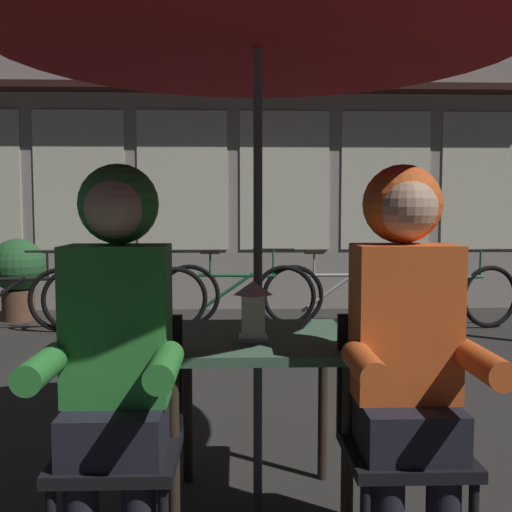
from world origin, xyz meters
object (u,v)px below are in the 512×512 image
object	(u,v)px
bicycle_second	(125,298)
lantern	(253,309)
bicycle_nearest	(9,299)
bicycle_third	(237,294)
bicycle_fourth	(340,293)
chair_left	(122,431)
chair_right	(400,428)
person_left_hooded	(116,332)
cafe_table	(258,360)
potted_plant	(18,272)
person_right_hooded	(406,330)
bicycle_fifth	(446,297)

from	to	relation	value
bicycle_second	lantern	bearing A→B (deg)	-72.56
lantern	bicycle_nearest	distance (m)	4.51
bicycle_third	bicycle_fourth	xyz separation A→B (m)	(1.11, 0.01, 0.00)
chair_left	chair_right	distance (m)	0.96
lantern	bicycle_fourth	xyz separation A→B (m)	(1.04, 4.08, -0.51)
person_left_hooded	bicycle_fourth	size ratio (longest dim) A/B	0.83
person_left_hooded	bicycle_second	bearing A→B (deg)	100.12
cafe_table	potted_plant	distance (m)	5.12
bicycle_second	potted_plant	xyz separation A→B (m)	(-1.32, 0.68, 0.20)
bicycle_third	potted_plant	bearing A→B (deg)	169.68
cafe_table	chair_right	distance (m)	0.62
lantern	person_left_hooded	xyz separation A→B (m)	(-0.46, -0.35, -0.01)
cafe_table	chair_left	size ratio (longest dim) A/B	0.85
cafe_table	chair_left	xyz separation A→B (m)	(-0.48, -0.37, -0.15)
lantern	chair_right	bearing A→B (deg)	-30.16
bicycle_second	bicycle_nearest	bearing A→B (deg)	-178.20
person_right_hooded	bicycle_second	bearing A→B (deg)	112.19
lantern	bicycle_fourth	world-z (taller)	lantern
lantern	bicycle_third	bearing A→B (deg)	90.91
bicycle_nearest	cafe_table	bearing A→B (deg)	-57.36
chair_left	bicycle_second	bearing A→B (deg)	100.26
lantern	chair_left	size ratio (longest dim) A/B	0.27
chair_left	bicycle_fourth	bearing A→B (deg)	71.05
person_right_hooded	bicycle_fourth	xyz separation A→B (m)	(0.54, 4.43, -0.50)
chair_left	bicycle_fifth	size ratio (longest dim) A/B	0.53
bicycle_fourth	potted_plant	xyz separation A→B (m)	(-3.57, 0.44, 0.20)
chair_right	potted_plant	bearing A→B (deg)	122.18
bicycle_fourth	bicycle_fifth	bearing A→B (deg)	-15.16
chair_left	bicycle_nearest	world-z (taller)	chair_left
person_left_hooded	bicycle_nearest	bearing A→B (deg)	114.66
bicycle_fourth	bicycle_nearest	bearing A→B (deg)	-175.34
chair_left	person_left_hooded	world-z (taller)	person_left_hooded
cafe_table	person_right_hooded	world-z (taller)	person_right_hooded
cafe_table	potted_plant	size ratio (longest dim) A/B	0.80
lantern	person_left_hooded	world-z (taller)	person_left_hooded
cafe_table	lantern	distance (m)	0.24
potted_plant	person_left_hooded	bearing A→B (deg)	-66.98
chair_left	chair_right	world-z (taller)	same
bicycle_nearest	bicycle_fourth	world-z (taller)	same
cafe_table	person_right_hooded	size ratio (longest dim) A/B	0.53
bicycle_fourth	chair_left	bearing A→B (deg)	-108.95
bicycle_second	potted_plant	size ratio (longest dim) A/B	1.83
lantern	cafe_table	bearing A→B (deg)	74.59
chair_right	potted_plant	xyz separation A→B (m)	(-3.03, 4.81, 0.05)
cafe_table	bicycle_second	xyz separation A→B (m)	(-1.23, 3.76, -0.29)
bicycle_nearest	bicycle_fourth	size ratio (longest dim) A/B	1.00
lantern	bicycle_third	distance (m)	4.11
person_left_hooded	potted_plant	xyz separation A→B (m)	(-2.07, 4.87, -0.30)
person_right_hooded	bicycle_nearest	xyz separation A→B (m)	(-2.87, 4.15, -0.50)
lantern	person_right_hooded	size ratio (longest dim) A/B	0.17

